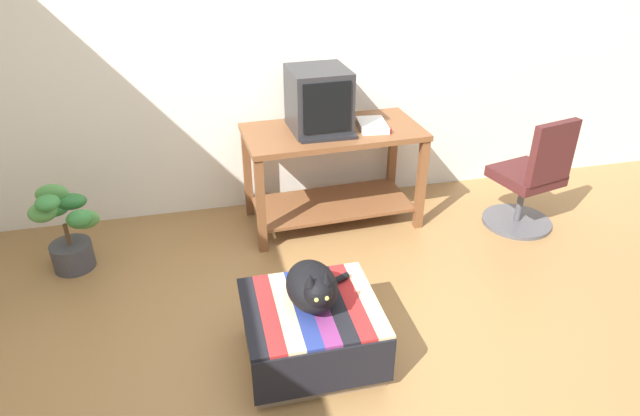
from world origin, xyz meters
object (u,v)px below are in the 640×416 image
object	(u,v)px
desk	(333,160)
stapler	(386,129)
book	(372,125)
office_chair	(531,182)
potted_plant	(66,230)
keyboard	(327,136)
cat	(313,287)
tv_monitor	(319,100)
ottoman_with_blanket	(311,332)

from	to	relation	value
desk	stapler	size ratio (longest dim) A/B	11.92
book	office_chair	distance (m)	1.25
stapler	potted_plant	bearing A→B (deg)	172.12
keyboard	cat	size ratio (longest dim) A/B	1.01
keyboard	desk	bearing A→B (deg)	62.33
cat	stapler	size ratio (longest dim) A/B	3.62
desk	cat	bearing A→B (deg)	-111.00
desk	cat	world-z (taller)	desk
desk	book	world-z (taller)	book
cat	office_chair	world-z (taller)	office_chair
desk	book	bearing A→B (deg)	-9.54
tv_monitor	office_chair	bearing A→B (deg)	-20.13
tv_monitor	stapler	bearing A→B (deg)	-22.44
desk	tv_monitor	distance (m)	0.47
ottoman_with_blanket	cat	xyz separation A→B (m)	(0.01, 0.00, 0.30)
desk	cat	distance (m)	1.49
desk	potted_plant	bearing A→B (deg)	-176.19
tv_monitor	ottoman_with_blanket	distance (m)	1.70
keyboard	book	bearing A→B (deg)	17.59
ottoman_with_blanket	office_chair	world-z (taller)	office_chair
keyboard	cat	bearing A→B (deg)	-106.69
tv_monitor	potted_plant	xyz separation A→B (m)	(-1.77, -0.25, -0.67)
cat	stapler	world-z (taller)	stapler
book	cat	size ratio (longest dim) A/B	0.73
office_chair	potted_plant	bearing A→B (deg)	-17.45
ottoman_with_blanket	cat	bearing A→B (deg)	21.87
tv_monitor	stapler	distance (m)	0.52
ottoman_with_blanket	office_chair	distance (m)	2.13
desk	keyboard	distance (m)	0.30
book	office_chair	xyz separation A→B (m)	(1.11, -0.40, -0.39)
ottoman_with_blanket	stapler	size ratio (longest dim) A/B	6.43
cat	desk	bearing A→B (deg)	70.34
keyboard	potted_plant	xyz separation A→B (m)	(-1.79, -0.07, -0.47)
book	potted_plant	world-z (taller)	book
desk	tv_monitor	world-z (taller)	tv_monitor
desk	office_chair	distance (m)	1.47
book	ottoman_with_blanket	bearing A→B (deg)	-112.32
stapler	book	bearing A→B (deg)	115.37
stapler	desk	bearing A→B (deg)	149.74
keyboard	book	size ratio (longest dim) A/B	1.37
stapler	keyboard	bearing A→B (deg)	172.15
tv_monitor	desk	bearing A→B (deg)	-20.69
book	potted_plant	size ratio (longest dim) A/B	0.48
tv_monitor	book	bearing A→B (deg)	-12.51
desk	tv_monitor	xyz separation A→B (m)	(-0.10, 0.03, 0.46)
cat	potted_plant	size ratio (longest dim) A/B	0.66
book	keyboard	bearing A→B (deg)	-156.23
desk	potted_plant	xyz separation A→B (m)	(-1.87, -0.21, -0.21)
tv_monitor	ottoman_with_blanket	world-z (taller)	tv_monitor
book	stapler	size ratio (longest dim) A/B	2.65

